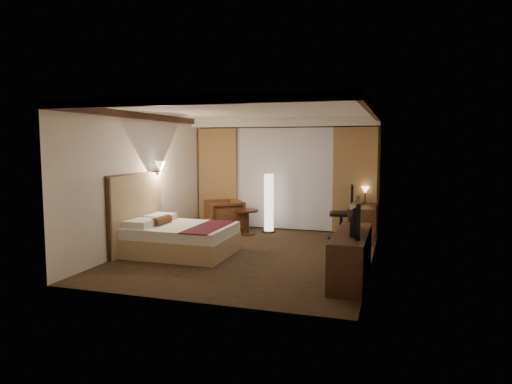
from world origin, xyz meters
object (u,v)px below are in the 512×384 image
(dresser, at_px, (351,256))
(television, at_px, (350,212))
(bed, at_px, (182,239))
(side_table, at_px, (247,222))
(armchair, at_px, (224,214))
(office_chair, at_px, (341,212))
(desk, at_px, (363,223))
(floor_lamp, at_px, (269,203))

(dresser, xyz_separation_m, television, (-0.03, 0.00, 0.69))
(television, bearing_deg, dresser, -95.70)
(bed, distance_m, television, 3.39)
(bed, relative_size, side_table, 3.28)
(bed, relative_size, armchair, 2.23)
(office_chair, bearing_deg, television, -87.12)
(desk, distance_m, dresser, 3.08)
(bed, bearing_deg, floor_lamp, 68.58)
(armchair, height_order, television, television)
(side_table, xyz_separation_m, desk, (2.61, 0.20, 0.09))
(armchair, height_order, desk, armchair)
(armchair, xyz_separation_m, side_table, (0.62, -0.11, -0.13))
(dresser, bearing_deg, television, 180.00)
(dresser, height_order, television, television)
(floor_lamp, height_order, television, floor_lamp)
(side_table, relative_size, office_chair, 0.48)
(floor_lamp, bearing_deg, desk, -5.22)
(floor_lamp, bearing_deg, side_table, -136.02)
(side_table, height_order, office_chair, office_chair)
(office_chair, height_order, television, office_chair)
(bed, bearing_deg, armchair, 90.79)
(side_table, bearing_deg, television, -47.72)
(side_table, relative_size, television, 0.51)
(armchair, bearing_deg, desk, 55.95)
(side_table, height_order, desk, desk)
(desk, bearing_deg, television, -89.63)
(dresser, bearing_deg, desk, 90.93)
(desk, height_order, office_chair, office_chair)
(bed, height_order, office_chair, office_chair)
(armchair, distance_m, floor_lamp, 1.11)
(armchair, relative_size, desk, 0.68)
(office_chair, xyz_separation_m, dresser, (0.52, -3.03, -0.24))
(desk, relative_size, television, 1.11)
(side_table, distance_m, dresser, 3.92)
(armchair, relative_size, television, 0.75)
(bed, distance_m, desk, 3.97)
(bed, bearing_deg, side_table, 74.68)
(bed, xyz_separation_m, side_table, (0.59, 2.16, 0.01))
(bed, xyz_separation_m, armchair, (-0.03, 2.27, 0.15))
(armchair, xyz_separation_m, television, (3.25, -3.00, 0.64))
(armchair, relative_size, dresser, 0.45)
(floor_lamp, xyz_separation_m, desk, (2.19, -0.20, -0.32))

